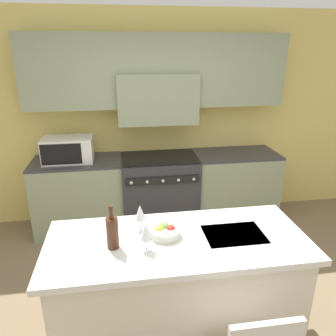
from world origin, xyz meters
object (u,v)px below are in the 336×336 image
object	(u,v)px
wine_glass_far	(140,213)
fruit_bowl	(165,231)
range_stove	(159,191)
microwave	(68,149)
wine_glass_near	(146,232)
wine_bottle	(112,232)

from	to	relation	value
wine_glass_far	fruit_bowl	distance (m)	0.23
range_stove	microwave	xyz separation A→B (m)	(-1.10, 0.02, 0.62)
range_stove	fruit_bowl	distance (m)	1.91
fruit_bowl	microwave	bearing A→B (deg)	116.23
range_stove	wine_glass_far	xyz separation A→B (m)	(-0.36, -1.72, 0.61)
wine_glass_near	wine_glass_far	distance (m)	0.27
range_stove	wine_bottle	bearing A→B (deg)	-106.26
microwave	wine_bottle	size ratio (longest dim) A/B	1.83
wine_glass_near	microwave	bearing A→B (deg)	110.72
microwave	wine_glass_near	world-z (taller)	microwave
wine_bottle	fruit_bowl	world-z (taller)	wine_bottle
wine_bottle	wine_glass_near	bearing A→B (deg)	-17.34
wine_glass_near	wine_glass_far	world-z (taller)	same
wine_glass_far	fruit_bowl	world-z (taller)	wine_glass_far
wine_bottle	fruit_bowl	size ratio (longest dim) A/B	1.41
microwave	fruit_bowl	xyz separation A→B (m)	(0.91, -1.85, -0.11)
range_stove	wine_bottle	size ratio (longest dim) A/B	2.99
wine_bottle	wine_glass_near	world-z (taller)	wine_bottle
wine_bottle	wine_glass_near	size ratio (longest dim) A/B	1.53
microwave	wine_glass_near	distance (m)	2.15
microwave	wine_glass_far	size ratio (longest dim) A/B	2.80
range_stove	wine_bottle	distance (m)	2.09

